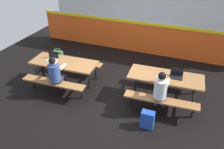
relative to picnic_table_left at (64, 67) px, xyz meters
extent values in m
cube|color=black|center=(1.42, 0.16, -0.58)|extent=(10.00, 10.00, 0.02)
cube|color=#E55119|center=(1.42, 2.96, -0.02)|extent=(8.00, 0.12, 1.10)
cube|color=yellow|center=(1.42, 2.89, 0.58)|extent=(8.00, 0.03, 0.10)
cube|color=silver|center=(1.42, 2.96, 1.33)|extent=(6.72, 0.12, 1.40)
cube|color=#9E6B3D|center=(0.00, 0.00, 0.15)|extent=(1.93, 0.85, 0.04)
cube|color=#9E6B3D|center=(0.03, -0.63, -0.14)|extent=(1.81, 0.37, 0.04)
cube|color=#9E6B3D|center=(-0.03, 0.63, -0.14)|extent=(1.81, 0.37, 0.04)
cube|color=black|center=(-0.76, -0.04, -0.22)|extent=(0.04, 0.04, 0.70)
cube|color=black|center=(-0.76, -0.04, -0.18)|extent=(0.12, 1.55, 0.04)
cube|color=black|center=(-0.74, -0.55, -0.37)|extent=(0.04, 0.04, 0.41)
cube|color=black|center=(-0.79, 0.47, -0.37)|extent=(0.04, 0.04, 0.41)
cube|color=black|center=(0.76, 0.04, -0.22)|extent=(0.04, 0.04, 0.70)
cube|color=black|center=(0.76, 0.04, -0.18)|extent=(0.12, 1.55, 0.04)
cube|color=black|center=(0.79, -0.47, -0.37)|extent=(0.04, 0.04, 0.41)
cube|color=black|center=(0.74, 0.55, -0.37)|extent=(0.04, 0.04, 0.41)
cube|color=#9E6B3D|center=(2.85, 0.29, 0.15)|extent=(1.93, 0.85, 0.04)
cube|color=#9E6B3D|center=(2.88, -0.34, -0.14)|extent=(1.81, 0.37, 0.04)
cube|color=#9E6B3D|center=(2.82, 0.93, -0.14)|extent=(1.81, 0.37, 0.04)
cube|color=black|center=(2.09, 0.25, -0.22)|extent=(0.04, 0.04, 0.70)
cube|color=black|center=(2.09, 0.25, -0.18)|extent=(0.12, 1.55, 0.04)
cube|color=black|center=(2.11, -0.25, -0.37)|extent=(0.04, 0.04, 0.41)
cube|color=black|center=(2.06, 0.76, -0.37)|extent=(0.04, 0.04, 0.41)
cube|color=black|center=(3.61, 0.33, -0.22)|extent=(0.04, 0.04, 0.70)
cube|color=black|center=(3.61, 0.33, -0.18)|extent=(0.12, 1.55, 0.04)
cube|color=black|center=(3.64, -0.18, -0.37)|extent=(0.04, 0.04, 0.41)
cube|color=black|center=(3.59, 0.84, -0.37)|extent=(0.04, 0.04, 0.41)
cylinder|color=#2D2D38|center=(0.00, -0.31, -0.35)|extent=(0.11, 0.11, 0.45)
cylinder|color=#2D2D38|center=(0.18, -0.30, -0.35)|extent=(0.11, 0.11, 0.45)
cube|color=#2D2D38|center=(0.10, -0.46, -0.06)|extent=(0.32, 0.39, 0.12)
cylinder|color=#334C8C|center=(0.11, -0.63, 0.18)|extent=(0.30, 0.30, 0.48)
cylinder|color=beige|center=(-0.04, -0.44, 0.27)|extent=(0.10, 0.30, 0.08)
cylinder|color=beige|center=(0.24, -0.42, 0.27)|extent=(0.10, 0.30, 0.08)
sphere|color=beige|center=(0.11, -0.61, 0.51)|extent=(0.20, 0.20, 0.20)
sphere|color=black|center=(0.11, -0.64, 0.54)|extent=(0.18, 0.18, 0.18)
cylinder|color=#2D2D38|center=(2.73, -0.03, -0.35)|extent=(0.11, 0.11, 0.45)
cylinder|color=#2D2D38|center=(2.91, -0.02, -0.35)|extent=(0.11, 0.11, 0.45)
cube|color=#2D2D38|center=(2.82, -0.17, -0.06)|extent=(0.32, 0.39, 0.12)
cylinder|color=silver|center=(2.83, -0.34, 0.18)|extent=(0.30, 0.30, 0.48)
cylinder|color=tan|center=(2.68, -0.15, 0.27)|extent=(0.10, 0.30, 0.08)
cylinder|color=tan|center=(2.96, -0.14, 0.27)|extent=(0.10, 0.30, 0.08)
sphere|color=tan|center=(2.83, -0.32, 0.51)|extent=(0.20, 0.20, 0.20)
sphere|color=black|center=(2.83, -0.35, 0.54)|extent=(0.18, 0.18, 0.18)
cube|color=silver|center=(-0.38, -0.02, 0.17)|extent=(0.33, 0.24, 0.01)
cube|color=black|center=(-0.38, 0.09, 0.28)|extent=(0.32, 0.02, 0.21)
cube|color=black|center=(3.10, 0.31, 0.17)|extent=(0.33, 0.24, 0.01)
cube|color=black|center=(3.10, 0.41, 0.28)|extent=(0.32, 0.02, 0.21)
cube|color=#1E47B2|center=(2.70, -0.89, -0.35)|extent=(0.30, 0.18, 0.44)
cube|color=#1E47B2|center=(2.70, -0.78, -0.42)|extent=(0.21, 0.04, 0.19)
cube|color=#3F724C|center=(-1.04, 1.20, -0.39)|extent=(0.34, 0.14, 0.36)
torus|color=#3F724C|center=(-1.04, 1.20, -0.15)|extent=(0.21, 0.21, 0.02)
camera|label=1|loc=(3.34, -4.75, 3.21)|focal=36.01mm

